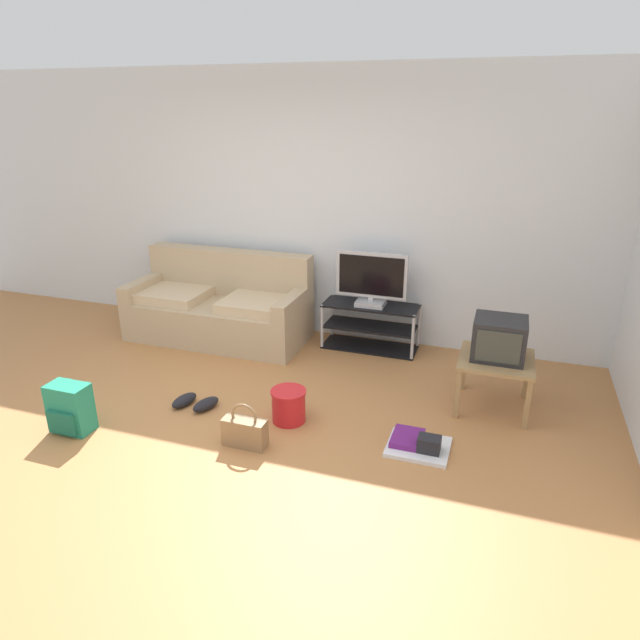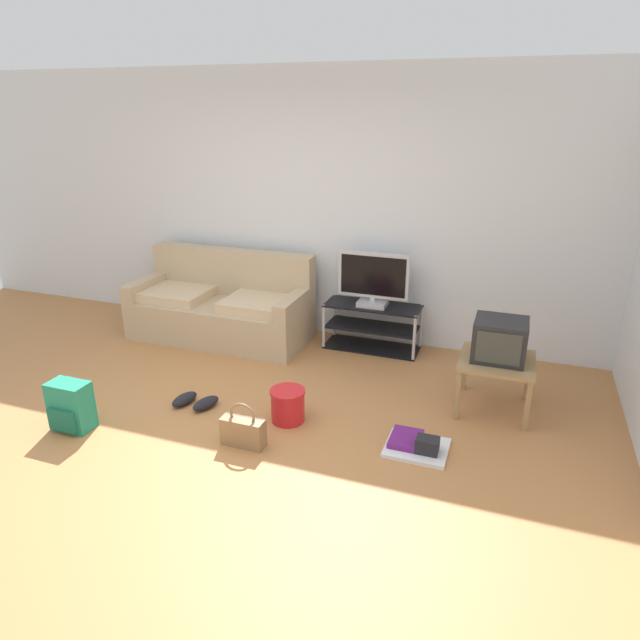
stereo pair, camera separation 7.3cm
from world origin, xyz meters
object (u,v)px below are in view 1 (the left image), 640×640
at_px(tv_stand, 370,326).
at_px(backpack, 70,408).
at_px(sneakers_pair, 195,402).
at_px(couch, 220,308).
at_px(handbag, 245,431).
at_px(flat_tv, 371,280).
at_px(floor_tray, 418,444).
at_px(crt_tv, 499,339).
at_px(cleaning_bucket, 289,405).
at_px(side_table, 496,365).

height_order(tv_stand, backpack, tv_stand).
distance_m(tv_stand, sneakers_pair, 1.97).
distance_m(couch, handbag, 2.15).
distance_m(flat_tv, floor_tray, 1.93).
height_order(couch, floor_tray, couch).
distance_m(crt_tv, floor_tray, 1.10).
height_order(crt_tv, backpack, crt_tv).
relative_size(crt_tv, handbag, 1.17).
height_order(flat_tv, cleaning_bucket, flat_tv).
height_order(sneakers_pair, floor_tray, floor_tray).
bearing_deg(flat_tv, crt_tv, -33.40).
relative_size(flat_tv, cleaning_bucket, 2.53).
relative_size(couch, tv_stand, 1.95).
height_order(tv_stand, crt_tv, crt_tv).
bearing_deg(side_table, flat_tv, 146.08).
bearing_deg(cleaning_bucket, couch, 133.98).
bearing_deg(crt_tv, side_table, -90.00).
xyz_separation_m(crt_tv, cleaning_bucket, (-1.49, -0.75, -0.46)).
distance_m(handbag, floor_tray, 1.25).
relative_size(couch, backpack, 4.85).
xyz_separation_m(flat_tv, sneakers_pair, (-1.06, -1.63, -0.68)).
bearing_deg(cleaning_bucket, floor_tray, -3.52).
xyz_separation_m(couch, flat_tv, (1.58, 0.19, 0.40)).
bearing_deg(side_table, floor_tray, -120.46).
relative_size(tv_stand, side_table, 1.65).
bearing_deg(floor_tray, backpack, -166.66).
relative_size(couch, side_table, 3.22).
distance_m(tv_stand, side_table, 1.52).
distance_m(couch, sneakers_pair, 1.55).
bearing_deg(floor_tray, handbag, -163.17).
xyz_separation_m(side_table, handbag, (-1.67, -1.16, -0.26)).
bearing_deg(tv_stand, cleaning_bucket, -99.02).
bearing_deg(backpack, floor_tray, 27.42).
xyz_separation_m(backpack, sneakers_pair, (0.70, 0.60, -0.14)).
bearing_deg(handbag, backpack, -169.88).
bearing_deg(handbag, flat_tv, 78.00).
distance_m(flat_tv, sneakers_pair, 2.06).
height_order(couch, flat_tv, flat_tv).
relative_size(tv_stand, handbag, 2.77).
bearing_deg(handbag, crt_tv, 35.23).
bearing_deg(backpack, crt_tv, 39.33).
bearing_deg(floor_tray, flat_tv, 115.30).
bearing_deg(couch, floor_tray, -31.46).
height_order(tv_stand, side_table, tv_stand).
height_order(backpack, cleaning_bucket, backpack).
bearing_deg(crt_tv, tv_stand, 145.88).
distance_m(side_table, handbag, 2.05).
height_order(side_table, floor_tray, side_table).
bearing_deg(tv_stand, handbag, -101.87).
xyz_separation_m(couch, tv_stand, (1.58, 0.22, -0.09)).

